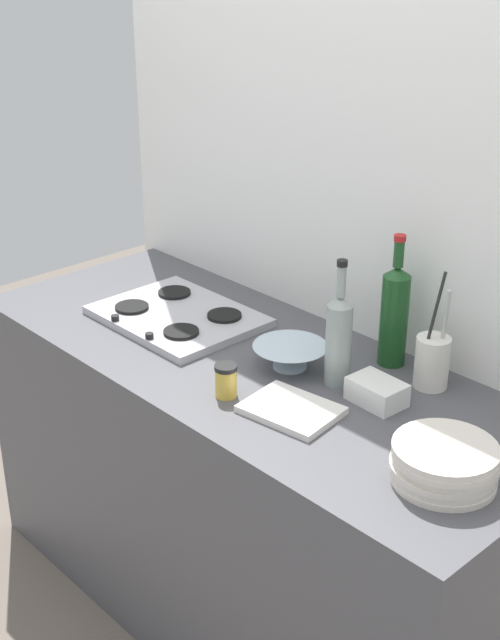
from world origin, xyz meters
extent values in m
plane|color=#6B6056|center=(0.00, 0.00, 0.00)|extent=(6.00, 6.00, 0.00)
cube|color=#4C4C51|center=(0.00, 0.00, 0.45)|extent=(1.80, 0.70, 0.90)
cube|color=white|center=(0.00, 0.38, 1.16)|extent=(1.90, 0.06, 2.32)
cube|color=#B2B2B7|center=(-0.34, 0.02, 0.91)|extent=(0.48, 0.37, 0.02)
cylinder|color=black|center=(-0.46, -0.07, 0.93)|extent=(0.10, 0.10, 0.01)
cylinder|color=black|center=(-0.22, -0.07, 0.93)|extent=(0.10, 0.10, 0.01)
cylinder|color=black|center=(-0.46, 0.10, 0.93)|extent=(0.10, 0.10, 0.01)
cylinder|color=black|center=(-0.22, 0.10, 0.93)|extent=(0.10, 0.10, 0.01)
cylinder|color=black|center=(-0.43, -0.15, 0.93)|extent=(0.02, 0.02, 0.02)
cylinder|color=black|center=(-0.26, -0.15, 0.93)|extent=(0.02, 0.02, 0.02)
cylinder|color=silver|center=(0.71, -0.09, 0.91)|extent=(0.23, 0.23, 0.01)
cylinder|color=silver|center=(0.71, -0.09, 0.92)|extent=(0.23, 0.23, 0.01)
cylinder|color=silver|center=(0.71, -0.09, 0.94)|extent=(0.23, 0.23, 0.01)
cylinder|color=silver|center=(0.71, -0.08, 0.95)|extent=(0.23, 0.23, 0.01)
cylinder|color=silver|center=(0.71, -0.09, 0.97)|extent=(0.23, 0.23, 0.01)
cylinder|color=silver|center=(0.71, -0.09, 0.98)|extent=(0.23, 0.23, 0.01)
cylinder|color=gray|center=(0.26, 0.07, 1.01)|extent=(0.07, 0.07, 0.22)
cone|color=gray|center=(0.26, 0.07, 1.14)|extent=(0.07, 0.07, 0.02)
cylinder|color=gray|center=(0.26, 0.07, 1.19)|extent=(0.02, 0.02, 0.08)
cylinder|color=black|center=(0.26, 0.07, 1.24)|extent=(0.03, 0.03, 0.02)
cylinder|color=#19471E|center=(0.28, 0.27, 1.03)|extent=(0.08, 0.08, 0.26)
cone|color=#19471E|center=(0.28, 0.27, 1.17)|extent=(0.08, 0.08, 0.03)
cylinder|color=#19471E|center=(0.28, 0.27, 1.22)|extent=(0.03, 0.03, 0.07)
cylinder|color=#B21E1E|center=(0.28, 0.27, 1.26)|extent=(0.03, 0.03, 0.02)
cylinder|color=silver|center=(0.11, 0.05, 0.91)|extent=(0.09, 0.09, 0.01)
cone|color=silver|center=(0.11, 0.05, 0.94)|extent=(0.21, 0.21, 0.05)
cube|color=white|center=(0.39, 0.07, 0.93)|extent=(0.14, 0.10, 0.06)
cylinder|color=silver|center=(0.43, 0.24, 0.97)|extent=(0.09, 0.09, 0.14)
cylinder|color=#B7B7B2|center=(0.45, 0.25, 1.07)|extent=(0.03, 0.03, 0.22)
cylinder|color=#262626|center=(0.43, 0.23, 1.09)|extent=(0.03, 0.04, 0.26)
cylinder|color=gold|center=(0.11, -0.18, 0.94)|extent=(0.06, 0.06, 0.08)
cylinder|color=black|center=(0.11, -0.18, 0.98)|extent=(0.06, 0.06, 0.01)
cube|color=silver|center=(0.28, -0.12, 0.91)|extent=(0.25, 0.20, 0.02)
camera|label=1|loc=(1.58, -1.48, 2.02)|focal=49.14mm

